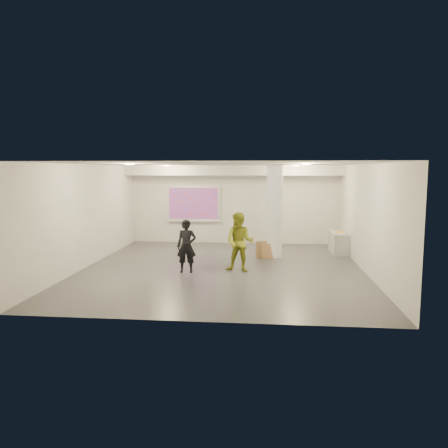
# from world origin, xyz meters

# --- Properties ---
(floor) EXTENTS (8.00, 9.00, 0.01)m
(floor) POSITION_xyz_m (0.00, 0.00, 0.00)
(floor) COLOR #35373C
(floor) RESTS_ON ground
(ceiling) EXTENTS (8.00, 9.00, 0.01)m
(ceiling) POSITION_xyz_m (0.00, 0.00, 3.00)
(ceiling) COLOR silver
(ceiling) RESTS_ON floor
(wall_back) EXTENTS (8.00, 0.01, 3.00)m
(wall_back) POSITION_xyz_m (0.00, 4.50, 1.50)
(wall_back) COLOR silver
(wall_back) RESTS_ON floor
(wall_front) EXTENTS (8.00, 0.01, 3.00)m
(wall_front) POSITION_xyz_m (0.00, -4.50, 1.50)
(wall_front) COLOR silver
(wall_front) RESTS_ON floor
(wall_left) EXTENTS (0.01, 9.00, 3.00)m
(wall_left) POSITION_xyz_m (-4.00, 0.00, 1.50)
(wall_left) COLOR silver
(wall_left) RESTS_ON floor
(wall_right) EXTENTS (0.01, 9.00, 3.00)m
(wall_right) POSITION_xyz_m (4.00, 0.00, 1.50)
(wall_right) COLOR silver
(wall_right) RESTS_ON floor
(soffit_band) EXTENTS (8.00, 1.10, 0.36)m
(soffit_band) POSITION_xyz_m (0.00, 3.95, 2.82)
(soffit_band) COLOR silver
(soffit_band) RESTS_ON ceiling
(downlight_nw) EXTENTS (0.22, 0.22, 0.02)m
(downlight_nw) POSITION_xyz_m (-2.20, 2.50, 2.98)
(downlight_nw) COLOR #FFDF81
(downlight_nw) RESTS_ON ceiling
(downlight_ne) EXTENTS (0.22, 0.22, 0.02)m
(downlight_ne) POSITION_xyz_m (2.20, 2.50, 2.98)
(downlight_ne) COLOR #FFDF81
(downlight_ne) RESTS_ON ceiling
(downlight_sw) EXTENTS (0.22, 0.22, 0.02)m
(downlight_sw) POSITION_xyz_m (-2.20, -1.50, 2.98)
(downlight_sw) COLOR #FFDF81
(downlight_sw) RESTS_ON ceiling
(downlight_se) EXTENTS (0.22, 0.22, 0.02)m
(downlight_se) POSITION_xyz_m (2.20, -1.50, 2.98)
(downlight_se) COLOR #FFDF81
(downlight_se) RESTS_ON ceiling
(column) EXTENTS (0.52, 0.52, 3.00)m
(column) POSITION_xyz_m (1.50, 1.80, 1.50)
(column) COLOR white
(column) RESTS_ON floor
(projection_screen) EXTENTS (2.10, 0.13, 1.42)m
(projection_screen) POSITION_xyz_m (-1.60, 4.45, 1.53)
(projection_screen) COLOR silver
(projection_screen) RESTS_ON wall_back
(credenza) EXTENTS (0.54, 1.24, 0.72)m
(credenza) POSITION_xyz_m (3.72, 2.72, 0.36)
(credenza) COLOR #9D9FA2
(credenza) RESTS_ON floor
(papers_stack) EXTENTS (0.27, 0.32, 0.02)m
(papers_stack) POSITION_xyz_m (3.74, 2.61, 0.73)
(papers_stack) COLOR white
(papers_stack) RESTS_ON credenza
(postit_pad) EXTENTS (0.25, 0.33, 0.03)m
(postit_pad) POSITION_xyz_m (3.72, 2.67, 0.73)
(postit_pad) COLOR yellow
(postit_pad) RESTS_ON credenza
(cardboard_back) EXTENTS (0.51, 0.21, 0.55)m
(cardboard_back) POSITION_xyz_m (1.16, 1.65, 0.27)
(cardboard_back) COLOR olive
(cardboard_back) RESTS_ON floor
(cardboard_front) EXTENTS (0.45, 0.26, 0.48)m
(cardboard_front) POSITION_xyz_m (1.30, 1.52, 0.24)
(cardboard_front) COLOR olive
(cardboard_front) RESTS_ON floor
(woman) EXTENTS (0.56, 0.39, 1.48)m
(woman) POSITION_xyz_m (-0.95, -0.57, 0.74)
(woman) COLOR black
(woman) RESTS_ON floor
(man) EXTENTS (0.91, 0.76, 1.67)m
(man) POSITION_xyz_m (0.51, -0.33, 0.83)
(man) COLOR olive
(man) RESTS_ON floor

